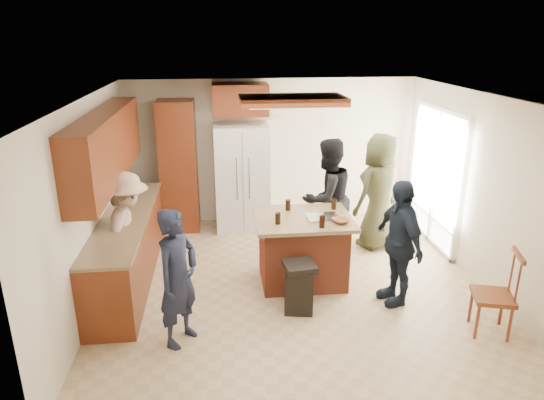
{
  "coord_description": "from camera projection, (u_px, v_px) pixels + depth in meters",
  "views": [
    {
      "loc": [
        -0.91,
        -5.77,
        3.24
      ],
      "look_at": [
        -0.25,
        0.19,
        1.15
      ],
      "focal_mm": 32.0,
      "sensor_mm": 36.0,
      "label": 1
    }
  ],
  "objects": [
    {
      "name": "room_shell",
      "position": [
        531.0,
        178.0,
        8.28
      ],
      "size": [
        8.0,
        5.2,
        5.0
      ],
      "color": "tan",
      "rests_on": "ground"
    },
    {
      "name": "person_front_left",
      "position": [
        178.0,
        278.0,
        5.12
      ],
      "size": [
        0.66,
        0.7,
        1.54
      ],
      "primitive_type": "imported",
      "rotation": [
        0.0,
        0.0,
        0.98
      ],
      "color": "#181D30",
      "rests_on": "ground"
    },
    {
      "name": "person_behind_left",
      "position": [
        327.0,
        198.0,
        7.19
      ],
      "size": [
        1.03,
        0.9,
        1.8
      ],
      "primitive_type": "imported",
      "rotation": [
        0.0,
        0.0,
        3.65
      ],
      "color": "black",
      "rests_on": "ground"
    },
    {
      "name": "person_behind_right",
      "position": [
        380.0,
        191.0,
        7.46
      ],
      "size": [
        1.06,
        0.95,
        1.81
      ],
      "primitive_type": "imported",
      "rotation": [
        0.0,
        0.0,
        3.69
      ],
      "color": "#393D24",
      "rests_on": "ground"
    },
    {
      "name": "person_side_right",
      "position": [
        398.0,
        243.0,
        5.92
      ],
      "size": [
        0.64,
        1.01,
        1.6
      ],
      "primitive_type": "imported",
      "rotation": [
        0.0,
        0.0,
        -1.4
      ],
      "color": "black",
      "rests_on": "ground"
    },
    {
      "name": "person_counter",
      "position": [
        129.0,
        232.0,
        6.24
      ],
      "size": [
        0.53,
        1.05,
        1.58
      ],
      "primitive_type": "imported",
      "rotation": [
        0.0,
        0.0,
        1.52
      ],
      "color": "tan",
      "rests_on": "ground"
    },
    {
      "name": "left_cabinetry",
      "position": [
        121.0,
        214.0,
        6.4
      ],
      "size": [
        0.64,
        3.0,
        2.3
      ],
      "color": "maroon",
      "rests_on": "ground"
    },
    {
      "name": "back_wall_units",
      "position": [
        194.0,
        150.0,
        8.05
      ],
      "size": [
        1.8,
        0.6,
        2.45
      ],
      "color": "maroon",
      "rests_on": "ground"
    },
    {
      "name": "refrigerator",
      "position": [
        242.0,
        177.0,
        8.21
      ],
      "size": [
        0.9,
        0.76,
        1.8
      ],
      "color": "white",
      "rests_on": "ground"
    },
    {
      "name": "kitchen_island",
      "position": [
        302.0,
        249.0,
        6.52
      ],
      "size": [
        1.28,
        1.03,
        0.93
      ],
      "color": "#973F27",
      "rests_on": "ground"
    },
    {
      "name": "island_items",
      "position": [
        322.0,
        216.0,
        6.29
      ],
      "size": [
        0.98,
        0.73,
        0.15
      ],
      "color": "silver",
      "rests_on": "kitchen_island"
    },
    {
      "name": "trash_bin",
      "position": [
        299.0,
        286.0,
        5.86
      ],
      "size": [
        0.4,
        0.4,
        0.63
      ],
      "color": "black",
      "rests_on": "ground"
    },
    {
      "name": "spindle_chair",
      "position": [
        495.0,
        296.0,
        5.38
      ],
      "size": [
        0.52,
        0.52,
        0.99
      ],
      "color": "maroon",
      "rests_on": "ground"
    }
  ]
}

